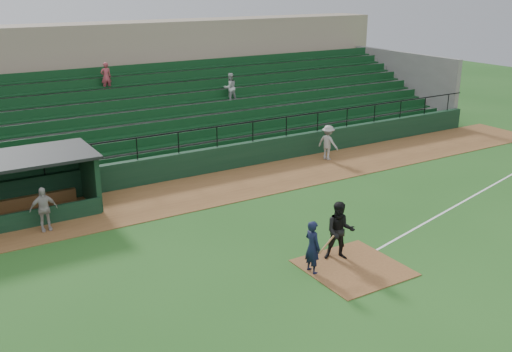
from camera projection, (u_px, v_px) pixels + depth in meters
ground at (334, 256)px, 19.41m from camera, size 90.00×90.00×0.00m
warning_track at (221, 187)px, 25.87m from camera, size 40.00×4.00×0.03m
home_plate_dirt at (353, 268)px, 18.59m from camera, size 3.00×3.00×0.03m
foul_line at (465, 200)px, 24.33m from camera, size 17.49×4.44×0.01m
stadium_structure at (148, 104)px, 31.98m from camera, size 38.00×13.08×6.40m
batter_at_plate at (313, 247)px, 18.06m from camera, size 1.02×0.70×1.75m
umpire at (340, 231)px, 18.90m from camera, size 1.23×1.16×2.00m
runner at (328, 142)px, 29.60m from camera, size 0.98×1.31×1.79m
dugout_player_a at (44, 209)px, 21.10m from camera, size 0.98×0.42×1.67m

